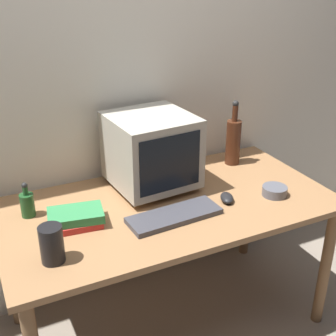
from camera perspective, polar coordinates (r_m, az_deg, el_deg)
name	(u,v)px	position (r m, az deg, el deg)	size (l,w,h in m)	color
ground_plane	(168,320)	(2.54, 0.00, -18.74)	(6.00, 6.00, 0.00)	gray
back_wall	(128,70)	(2.31, -5.11, 12.30)	(4.00, 0.08, 2.50)	silver
desk	(168,218)	(2.15, 0.00, -6.36)	(1.56, 0.80, 0.72)	#9E7047
crt_monitor	(151,151)	(2.17, -2.23, 2.17)	(0.41, 0.41, 0.37)	#B2AD9E
keyboard	(174,216)	(1.98, 0.82, -6.07)	(0.42, 0.15, 0.02)	#3F3F47
computer_mouse	(227,198)	(2.13, 7.49, -3.78)	(0.06, 0.10, 0.04)	black
bottle_tall	(233,140)	(2.48, 8.30, 3.51)	(0.08, 0.08, 0.36)	#472314
bottle_short	(27,204)	(2.07, -17.46, -4.36)	(0.06, 0.06, 0.16)	#1E4C23
book_stack	(77,218)	(1.96, -11.52, -6.23)	(0.25, 0.19, 0.07)	red
cd_spindle	(275,191)	(2.22, 13.40, -2.85)	(0.12, 0.12, 0.04)	#595B66
metal_canister	(52,244)	(1.74, -14.57, -9.36)	(0.09, 0.09, 0.15)	black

